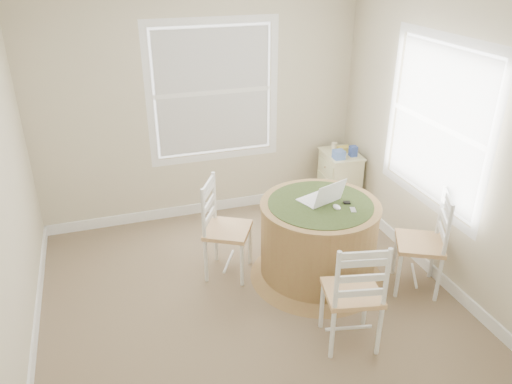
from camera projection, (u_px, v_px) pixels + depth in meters
name	position (u px, v px, depth m)	size (l,w,h in m)	color
room	(263.00, 159.00, 4.08)	(3.64, 3.64, 2.64)	#7A644D
round_table	(318.00, 237.00, 4.65)	(1.27, 1.27, 0.79)	olive
chair_left	(228.00, 230.00, 4.68)	(0.42, 0.40, 0.95)	white
chair_near	(352.00, 292.00, 3.83)	(0.42, 0.40, 0.95)	white
chair_right	(420.00, 243.00, 4.47)	(0.42, 0.40, 0.95)	white
laptop	(321.00, 198.00, 4.52)	(0.42, 0.40, 0.24)	white
mouse	(337.00, 207.00, 4.41)	(0.06, 0.10, 0.03)	white
phone	(353.00, 210.00, 4.38)	(0.04, 0.09, 0.02)	#B7BABF
keys	(347.00, 203.00, 4.49)	(0.06, 0.05, 0.03)	black
corner_chest	(339.00, 180.00, 5.97)	(0.41, 0.54, 0.70)	beige
tissue_box	(339.00, 154.00, 5.66)	(0.12, 0.12, 0.10)	#5375BF
box_yellow	(344.00, 149.00, 5.84)	(0.15, 0.10, 0.06)	gold
box_blue	(352.00, 151.00, 5.72)	(0.08, 0.08, 0.12)	#334A99
cup_cream	(335.00, 147.00, 5.89)	(0.07, 0.07, 0.09)	beige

